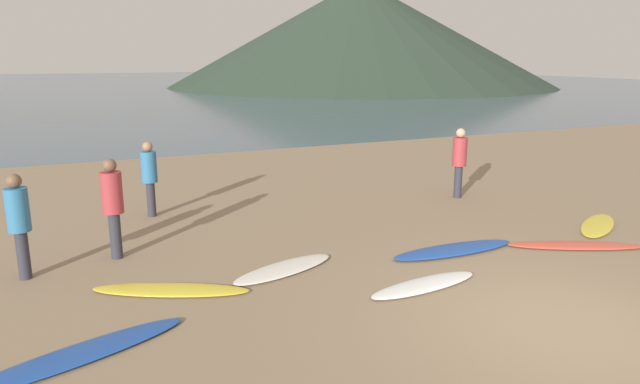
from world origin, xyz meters
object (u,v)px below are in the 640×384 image
at_px(surfboard_3, 424,285).
at_px(person_1, 149,173).
at_px(surfboard_4, 454,250).
at_px(surfboard_6, 598,225).
at_px(surfboard_5, 575,245).
at_px(person_3, 19,218).
at_px(surfboard_1, 171,290).
at_px(person_2, 459,157).
at_px(person_0, 113,200).
at_px(surfboard_2, 284,269).
at_px(surfboard_0, 76,355).

xyz_separation_m(surfboard_3, person_1, (-3.06, 5.64, 0.91)).
relative_size(surfboard_3, surfboard_4, 0.79).
bearing_deg(surfboard_6, surfboard_5, 174.16).
bearing_deg(person_3, surfboard_1, -54.42).
xyz_separation_m(surfboard_5, person_2, (0.40, 3.88, 0.95)).
bearing_deg(person_1, surfboard_1, 177.81).
xyz_separation_m(surfboard_4, person_2, (2.53, 3.19, 0.94)).
distance_m(person_0, person_2, 7.97).
height_order(surfboard_4, person_2, person_2).
bearing_deg(surfboard_4, surfboard_6, 1.11).
height_order(person_0, person_1, person_0).
relative_size(surfboard_1, surfboard_4, 0.95).
bearing_deg(surfboard_5, surfboard_2, -165.01).
distance_m(surfboard_4, surfboard_6, 3.54).
height_order(surfboard_0, person_2, person_2).
height_order(surfboard_4, person_3, person_3).
distance_m(person_0, person_3, 1.43).
bearing_deg(person_0, surfboard_1, -162.96).
xyz_separation_m(surfboard_2, person_3, (-3.72, 1.35, 0.93)).
bearing_deg(surfboard_3, surfboard_6, 6.23).
xyz_separation_m(surfboard_3, person_3, (-5.38, 2.83, 0.93)).
bearing_deg(surfboard_3, person_3, 145.56).
xyz_separation_m(surfboard_0, person_2, (8.67, 4.36, 0.95)).
bearing_deg(surfboard_1, surfboard_0, -105.75).
bearing_deg(surfboard_4, person_2, 52.33).
bearing_deg(surfboard_1, person_3, 169.63).
distance_m(surfboard_3, surfboard_6, 5.04).
distance_m(surfboard_5, surfboard_6, 1.58).
bearing_deg(surfboard_3, person_2, 41.08).
xyz_separation_m(surfboard_4, person_3, (-6.74, 1.73, 0.93)).
xyz_separation_m(surfboard_4, surfboard_6, (3.54, 0.02, -0.00)).
height_order(surfboard_0, surfboard_6, surfboard_6).
bearing_deg(surfboard_1, person_2, 48.01).
bearing_deg(surfboard_3, surfboard_2, 131.51).
bearing_deg(surfboard_4, surfboard_5, -17.19).
relative_size(surfboard_1, person_0, 1.35).
distance_m(surfboard_0, surfboard_4, 6.25).
relative_size(person_1, person_2, 0.96).
xyz_separation_m(surfboard_5, person_0, (-7.50, 2.81, 0.97)).
bearing_deg(surfboard_6, surfboard_2, 144.23).
bearing_deg(surfboard_4, surfboard_0, -168.40).
distance_m(surfboard_1, person_0, 2.15).
xyz_separation_m(surfboard_5, person_1, (-6.56, 5.23, 0.91)).
xyz_separation_m(person_1, person_2, (6.96, -1.35, 0.04)).
relative_size(surfboard_4, person_2, 1.44).
relative_size(surfboard_2, person_0, 1.12).
bearing_deg(surfboard_3, surfboard_4, 32.15).
xyz_separation_m(surfboard_1, surfboard_5, (6.94, -0.98, 0.00)).
height_order(surfboard_1, person_1, person_1).
xyz_separation_m(surfboard_2, person_0, (-2.35, 1.74, 0.97)).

